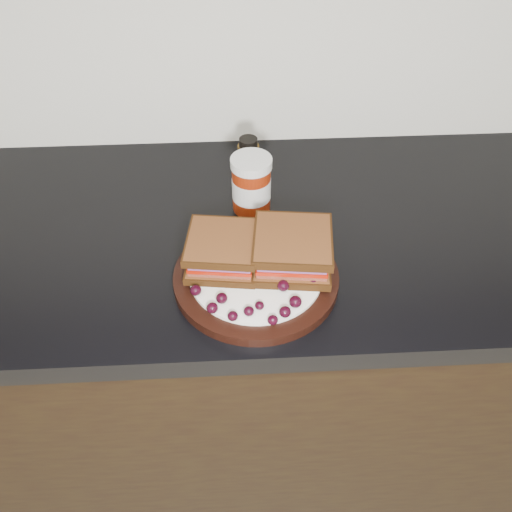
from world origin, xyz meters
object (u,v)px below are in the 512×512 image
(sandwich_left, at_px, (223,251))
(oil_bottle, at_px, (249,164))
(plate, at_px, (256,278))
(condiment_jar, at_px, (251,184))

(sandwich_left, bearing_deg, oil_bottle, 84.52)
(plate, xyz_separation_m, oil_bottle, (-0.00, 0.26, 0.05))
(condiment_jar, distance_m, oil_bottle, 0.06)
(sandwich_left, distance_m, oil_bottle, 0.24)
(sandwich_left, bearing_deg, plate, -16.95)
(condiment_jar, bearing_deg, plate, -90.59)
(plate, relative_size, condiment_jar, 2.46)
(sandwich_left, height_order, condiment_jar, condiment_jar)
(plate, distance_m, sandwich_left, 0.07)
(condiment_jar, relative_size, oil_bottle, 0.97)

